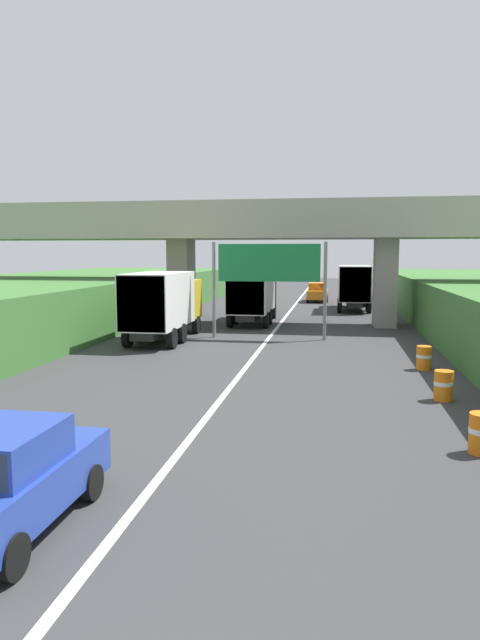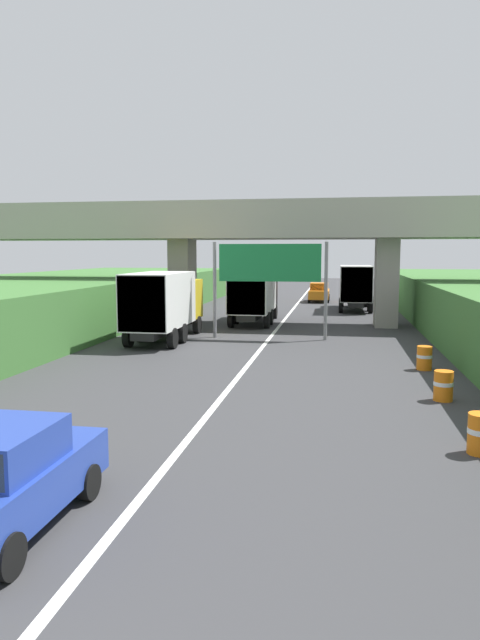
# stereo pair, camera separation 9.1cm
# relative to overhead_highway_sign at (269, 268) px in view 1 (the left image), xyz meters

# --- Properties ---
(lane_centre_stripe) EXTENTS (0.20, 93.71, 0.01)m
(lane_centre_stripe) POSITION_rel_overhead_highway_sign_xyz_m (0.00, -0.50, -3.61)
(lane_centre_stripe) COLOR white
(lane_centre_stripe) RESTS_ON ground
(overpass_bridge) EXTENTS (40.00, 4.80, 7.45)m
(overpass_bridge) POSITION_rel_overhead_highway_sign_xyz_m (0.00, 6.22, 1.97)
(overpass_bridge) COLOR #9E998E
(overpass_bridge) RESTS_ON ground
(overhead_highway_sign) EXTENTS (5.88, 0.18, 4.95)m
(overhead_highway_sign) POSITION_rel_overhead_highway_sign_xyz_m (0.00, 0.00, 0.00)
(overhead_highway_sign) COLOR slate
(overhead_highway_sign) RESTS_ON ground
(truck_black) EXTENTS (2.44, 7.30, 3.44)m
(truck_black) POSITION_rel_overhead_highway_sign_xyz_m (-1.69, 6.34, -1.68)
(truck_black) COLOR black
(truck_black) RESTS_ON ground
(truck_green) EXTENTS (2.44, 7.30, 3.44)m
(truck_green) POSITION_rel_overhead_highway_sign_xyz_m (4.76, 15.89, -1.68)
(truck_green) COLOR black
(truck_green) RESTS_ON ground
(truck_yellow) EXTENTS (2.44, 7.30, 3.44)m
(truck_yellow) POSITION_rel_overhead_highway_sign_xyz_m (-5.10, -1.52, -1.68)
(truck_yellow) COLOR black
(truck_yellow) RESTS_ON ground
(car_blue) EXTENTS (1.86, 4.10, 1.72)m
(car_blue) POSITION_rel_overhead_highway_sign_xyz_m (-1.71, -21.01, -2.75)
(car_blue) COLOR #233D9E
(car_blue) RESTS_ON ground
(car_orange) EXTENTS (1.86, 4.10, 1.72)m
(car_orange) POSITION_rel_overhead_highway_sign_xyz_m (1.79, 23.03, -2.75)
(car_orange) COLOR orange
(car_orange) RESTS_ON ground
(construction_barrel_2) EXTENTS (0.57, 0.57, 0.90)m
(construction_barrel_2) POSITION_rel_overhead_highway_sign_xyz_m (6.59, -11.44, -3.15)
(construction_barrel_2) COLOR orange
(construction_barrel_2) RESTS_ON ground
(construction_barrel_3) EXTENTS (0.57, 0.57, 0.90)m
(construction_barrel_3) POSITION_rel_overhead_highway_sign_xyz_m (6.70, -6.82, -3.15)
(construction_barrel_3) COLOR orange
(construction_barrel_3) RESTS_ON ground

